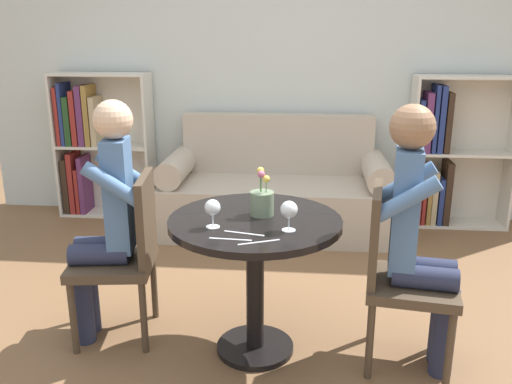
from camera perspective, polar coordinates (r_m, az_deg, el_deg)
name	(u,v)px	position (r m, az deg, el deg)	size (l,w,h in m)	color
ground_plane	(255,349)	(2.96, -0.09, -16.22)	(16.00, 16.00, 0.00)	brown
back_wall	(280,61)	(4.71, 2.52, 13.63)	(5.20, 0.05, 2.70)	silver
round_table	(255,250)	(2.69, -0.10, -6.12)	(0.85, 0.85, 0.73)	black
couch	(276,193)	(4.47, 2.08, -0.10)	(1.83, 0.80, 0.92)	#B7A893
bookshelf_left	(93,143)	(5.00, -16.77, 4.92)	(0.83, 0.28, 1.25)	silver
bookshelf_right	(445,157)	(4.79, 19.30, 3.52)	(0.83, 0.28, 1.25)	silver
chair_left	(126,250)	(2.94, -13.54, -5.99)	(0.47, 0.47, 0.90)	#473828
chair_right	(397,270)	(2.72, 14.65, -7.98)	(0.48, 0.48, 0.90)	#473828
person_left	(106,219)	(2.89, -15.53, -2.74)	(0.44, 0.37, 1.28)	#282D47
person_right	(420,235)	(2.65, 16.84, -4.33)	(0.45, 0.38, 1.30)	#282D47
wine_glass_left	(213,208)	(2.50, -4.60, -1.74)	(0.07, 0.07, 0.13)	white
wine_glass_right	(289,211)	(2.45, 3.49, -1.96)	(0.08, 0.08, 0.14)	white
flower_vase	(262,201)	(2.66, 0.63, -0.97)	(0.12, 0.12, 0.24)	gray
knife_left_setting	(244,233)	(2.44, -1.26, -4.37)	(0.19, 0.05, 0.00)	silver
fork_left_setting	(230,239)	(2.38, -2.71, -4.99)	(0.19, 0.02, 0.00)	silver
knife_right_setting	(259,242)	(2.34, 0.31, -5.31)	(0.18, 0.09, 0.00)	silver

